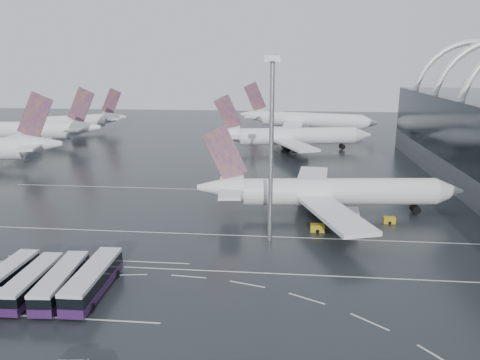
# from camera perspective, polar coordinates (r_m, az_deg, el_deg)

# --- Properties ---
(ground) EXTENTS (420.00, 420.00, 0.00)m
(ground) POSITION_cam_1_polar(r_m,az_deg,el_deg) (68.75, 2.10, -10.52)
(ground) COLOR black
(ground) RESTS_ON ground
(lane_marking_near) EXTENTS (120.00, 0.25, 0.01)m
(lane_marking_near) POSITION_cam_1_polar(r_m,az_deg,el_deg) (66.95, 1.99, -11.23)
(lane_marking_near) COLOR silver
(lane_marking_near) RESTS_ON ground
(lane_marking_mid) EXTENTS (120.00, 0.25, 0.01)m
(lane_marking_mid) POSITION_cam_1_polar(r_m,az_deg,el_deg) (79.77, 2.64, -6.87)
(lane_marking_mid) COLOR silver
(lane_marking_mid) RESTS_ON ground
(lane_marking_far) EXTENTS (120.00, 0.25, 0.01)m
(lane_marking_far) POSITION_cam_1_polar(r_m,az_deg,el_deg) (106.30, 3.46, -1.37)
(lane_marking_far) COLOR silver
(lane_marking_far) RESTS_ON ground
(bus_bay_line_south) EXTENTS (28.00, 0.25, 0.01)m
(bus_bay_line_south) POSITION_cam_1_polar(r_m,az_deg,el_deg) (61.20, -22.90, -15.10)
(bus_bay_line_south) COLOR silver
(bus_bay_line_south) RESTS_ON ground
(bus_bay_line_north) EXTENTS (28.00, 0.25, 0.01)m
(bus_bay_line_north) POSITION_cam_1_polar(r_m,az_deg,el_deg) (74.02, -17.04, -9.29)
(bus_bay_line_north) COLOR silver
(bus_bay_line_north) RESTS_ON ground
(airliner_main) EXTENTS (51.19, 44.63, 17.33)m
(airliner_main) POSITION_cam_1_polar(r_m,az_deg,el_deg) (91.05, 10.44, -1.49)
(airliner_main) COLOR white
(airliner_main) RESTS_ON ground
(airliner_gate_b) EXTENTS (52.92, 46.90, 18.43)m
(airliner_gate_b) POSITION_cam_1_polar(r_m,az_deg,el_deg) (153.47, 5.98, 5.28)
(airliner_gate_b) COLOR white
(airliner_gate_b) RESTS_ON ground
(airliner_gate_c) EXTENTS (55.66, 50.60, 20.08)m
(airliner_gate_c) POSITION_cam_1_polar(r_m,az_deg,el_deg) (192.78, 7.75, 7.24)
(airliner_gate_c) COLOR white
(airliner_gate_c) RESTS_ON ground
(jet_remote_mid) EXTENTS (46.23, 37.28, 20.11)m
(jet_remote_mid) POSITION_cam_1_polar(r_m,az_deg,el_deg) (176.88, -23.50, 5.57)
(jet_remote_mid) COLOR white
(jet_remote_mid) RESTS_ON ground
(jet_remote_far) EXTENTS (37.38, 30.65, 17.71)m
(jet_remote_far) POSITION_cam_1_polar(r_m,az_deg,el_deg) (201.35, -19.21, 6.74)
(jet_remote_far) COLOR white
(jet_remote_far) RESTS_ON ground
(bus_row_near_a) EXTENTS (3.08, 12.42, 3.05)m
(bus_row_near_a) POSITION_cam_1_polar(r_m,az_deg,el_deg) (68.79, -26.71, -10.61)
(bus_row_near_a) COLOR #301440
(bus_row_near_a) RESTS_ON ground
(bus_row_near_b) EXTENTS (3.23, 12.51, 3.06)m
(bus_row_near_b) POSITION_cam_1_polar(r_m,az_deg,el_deg) (66.20, -24.01, -11.28)
(bus_row_near_b) COLOR #301440
(bus_row_near_b) RESTS_ON ground
(bus_row_near_c) EXTENTS (3.83, 13.08, 3.18)m
(bus_row_near_c) POSITION_cam_1_polar(r_m,az_deg,el_deg) (64.76, -20.98, -11.49)
(bus_row_near_c) COLOR #301440
(bus_row_near_c) RESTS_ON ground
(bus_row_near_d) EXTENTS (3.52, 13.93, 3.42)m
(bus_row_near_d) POSITION_cam_1_polar(r_m,az_deg,el_deg) (63.63, -17.47, -11.52)
(bus_row_near_d) COLOR #301440
(bus_row_near_d) RESTS_ON ground
(floodlight_mast) EXTENTS (2.27, 2.27, 29.60)m
(floodlight_mast) POSITION_cam_1_polar(r_m,az_deg,el_deg) (73.44, 3.86, 6.30)
(floodlight_mast) COLOR gray
(floodlight_mast) RESTS_ON ground
(gse_cart_belly_a) EXTENTS (2.11, 1.25, 1.15)m
(gse_cart_belly_a) POSITION_cam_1_polar(r_m,az_deg,el_deg) (89.94, 17.73, -4.67)
(gse_cart_belly_a) COLOR #AB9116
(gse_cart_belly_a) RESTS_ON ground
(gse_cart_belly_c) EXTENTS (2.38, 1.41, 1.30)m
(gse_cart_belly_c) POSITION_cam_1_polar(r_m,az_deg,el_deg) (82.74, 9.41, -5.78)
(gse_cart_belly_c) COLOR #AB9116
(gse_cart_belly_c) RESTS_ON ground
(gse_cart_belly_e) EXTENTS (1.97, 1.16, 1.07)m
(gse_cart_belly_e) POSITION_cam_1_polar(r_m,az_deg,el_deg) (100.37, 11.32, -2.29)
(gse_cart_belly_e) COLOR #AB9116
(gse_cart_belly_e) RESTS_ON ground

